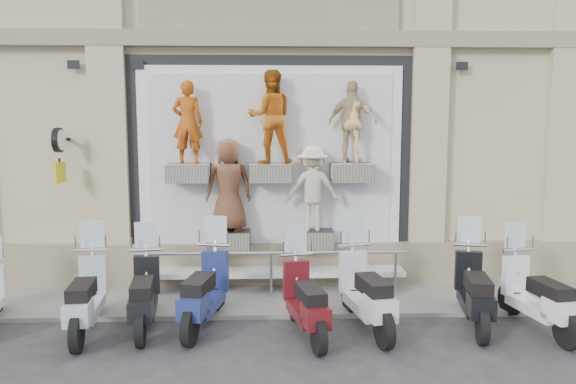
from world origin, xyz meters
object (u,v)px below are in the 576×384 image
at_px(clock_sign_bracket, 59,148).
at_px(scooter_g, 366,277).
at_px(scooter_c, 85,281).
at_px(guard_rail, 271,276).
at_px(scooter_h, 475,275).
at_px(scooter_e, 204,276).
at_px(scooter_i, 538,280).
at_px(scooter_f, 306,285).
at_px(scooter_d, 144,280).

xyz_separation_m(clock_sign_bracket, scooter_g, (5.39, -1.97, -1.94)).
relative_size(clock_sign_bracket, scooter_c, 0.50).
height_order(guard_rail, scooter_h, scooter_h).
relative_size(guard_rail, scooter_g, 2.38).
height_order(scooter_e, scooter_h, scooter_e).
bearing_deg(scooter_i, clock_sign_bracket, 156.46).
distance_m(clock_sign_bracket, scooter_c, 2.96).
bearing_deg(scooter_i, guard_rail, 149.65).
height_order(clock_sign_bracket, scooter_f, clock_sign_bracket).
bearing_deg(scooter_e, guard_rail, 61.30).
distance_m(guard_rail, scooter_d, 2.46).
relative_size(clock_sign_bracket, scooter_i, 0.51).
xyz_separation_m(clock_sign_bracket, scooter_h, (7.15, -1.88, -1.96)).
bearing_deg(scooter_g, clock_sign_bracket, 149.63).
distance_m(scooter_d, scooter_g, 3.51).
height_order(clock_sign_bracket, scooter_c, clock_sign_bracket).
relative_size(clock_sign_bracket, scooter_e, 0.49).
relative_size(clock_sign_bracket, scooter_f, 0.51).
bearing_deg(scooter_g, scooter_d, 167.31).
distance_m(scooter_f, scooter_i, 3.66).
height_order(guard_rail, clock_sign_bracket, clock_sign_bracket).
relative_size(guard_rail, scooter_f, 2.55).
bearing_deg(scooter_f, scooter_h, -4.54).
xyz_separation_m(guard_rail, scooter_d, (-2.02, -1.35, 0.34)).
xyz_separation_m(scooter_d, scooter_f, (2.54, -0.38, -0.00)).
relative_size(scooter_d, scooter_f, 1.01).
distance_m(clock_sign_bracket, scooter_i, 8.58).
bearing_deg(scooter_f, scooter_e, 154.19).
height_order(scooter_c, scooter_e, scooter_e).
xyz_separation_m(guard_rail, clock_sign_bracket, (-3.90, 0.47, 2.34)).
xyz_separation_m(scooter_g, scooter_h, (1.76, 0.09, -0.02)).
xyz_separation_m(clock_sign_bracket, scooter_d, (1.88, -1.82, -1.99)).
relative_size(scooter_f, scooter_g, 0.93).
bearing_deg(scooter_i, scooter_f, 172.51).
bearing_deg(scooter_d, scooter_g, -9.69).
relative_size(scooter_e, scooter_i, 1.04).
relative_size(scooter_c, scooter_e, 0.98).
bearing_deg(scooter_i, scooter_e, 167.56).
relative_size(scooter_e, scooter_h, 1.01).
bearing_deg(scooter_f, scooter_c, 164.89).
height_order(scooter_f, scooter_g, scooter_g).
distance_m(guard_rail, scooter_e, 1.74).
distance_m(scooter_h, scooter_i, 0.95).
bearing_deg(clock_sign_bracket, scooter_d, -44.11).
relative_size(scooter_e, scooter_g, 0.99).
bearing_deg(scooter_c, scooter_g, -6.67).
height_order(scooter_d, scooter_f, scooter_d).
bearing_deg(clock_sign_bracket, scooter_c, -62.59).
bearing_deg(clock_sign_bracket, scooter_i, -14.63).
xyz_separation_m(scooter_c, scooter_f, (3.40, -0.23, -0.03)).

